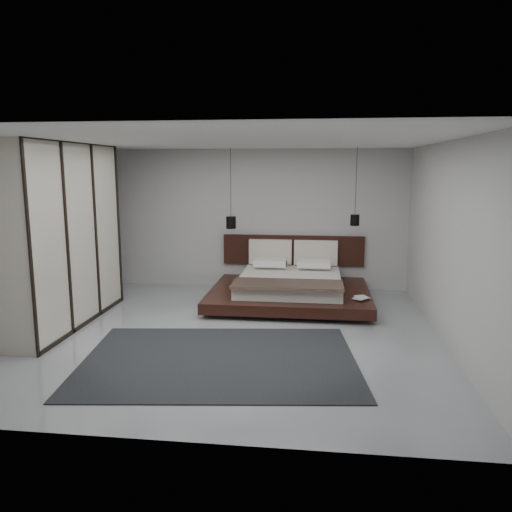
# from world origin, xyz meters

# --- Properties ---
(floor) EXTENTS (6.00, 6.00, 0.00)m
(floor) POSITION_xyz_m (0.00, 0.00, 0.00)
(floor) COLOR #989AA0
(floor) RESTS_ON ground
(ceiling) EXTENTS (6.00, 6.00, 0.00)m
(ceiling) POSITION_xyz_m (0.00, 0.00, 2.80)
(ceiling) COLOR white
(ceiling) RESTS_ON wall_back
(wall_back) EXTENTS (6.00, 0.00, 6.00)m
(wall_back) POSITION_xyz_m (0.00, 3.00, 1.40)
(wall_back) COLOR #B1B1AE
(wall_back) RESTS_ON floor
(wall_front) EXTENTS (6.00, 0.00, 6.00)m
(wall_front) POSITION_xyz_m (0.00, -3.00, 1.40)
(wall_front) COLOR #B1B1AE
(wall_front) RESTS_ON floor
(wall_left) EXTENTS (0.00, 6.00, 6.00)m
(wall_left) POSITION_xyz_m (-3.00, 0.00, 1.40)
(wall_left) COLOR #B1B1AE
(wall_left) RESTS_ON floor
(wall_right) EXTENTS (0.00, 6.00, 6.00)m
(wall_right) POSITION_xyz_m (3.00, 0.00, 1.40)
(wall_right) COLOR #B1B1AE
(wall_right) RESTS_ON floor
(lattice_screen) EXTENTS (0.05, 0.90, 2.60)m
(lattice_screen) POSITION_xyz_m (-2.95, 2.45, 1.30)
(lattice_screen) COLOR black
(lattice_screen) RESTS_ON floor
(bed) EXTENTS (2.83, 2.41, 1.09)m
(bed) POSITION_xyz_m (0.74, 1.91, 0.29)
(bed) COLOR black
(bed) RESTS_ON floor
(book_lower) EXTENTS (0.28, 0.31, 0.02)m
(book_lower) POSITION_xyz_m (1.90, 1.24, 0.28)
(book_lower) COLOR #99724C
(book_lower) RESTS_ON bed
(book_upper) EXTENTS (0.31, 0.32, 0.02)m
(book_upper) POSITION_xyz_m (1.88, 1.21, 0.30)
(book_upper) COLOR #99724C
(book_upper) RESTS_ON book_lower
(pendant_left) EXTENTS (0.19, 0.19, 1.52)m
(pendant_left) POSITION_xyz_m (-0.43, 2.36, 1.40)
(pendant_left) COLOR black
(pendant_left) RESTS_ON ceiling
(pendant_right) EXTENTS (0.17, 0.17, 1.43)m
(pendant_right) POSITION_xyz_m (1.90, 2.36, 1.48)
(pendant_right) COLOR black
(pendant_right) RESTS_ON ceiling
(wardrobe) EXTENTS (0.68, 2.89, 2.84)m
(wardrobe) POSITION_xyz_m (-2.70, 0.18, 1.42)
(wardrobe) COLOR beige
(wardrobe) RESTS_ON floor
(rug) EXTENTS (3.72, 2.85, 0.01)m
(rug) POSITION_xyz_m (-0.00, -1.06, 0.01)
(rug) COLOR black
(rug) RESTS_ON floor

